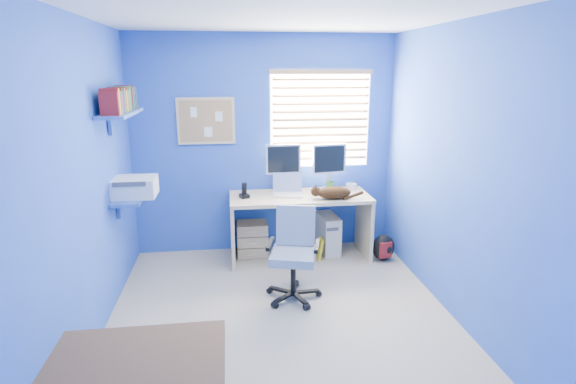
{
  "coord_description": "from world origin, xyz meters",
  "views": [
    {
      "loc": [
        -0.41,
        -3.53,
        2.1
      ],
      "look_at": [
        0.15,
        0.65,
        0.95
      ],
      "focal_mm": 28.0,
      "sensor_mm": 36.0,
      "label": 1
    }
  ],
  "objects": [
    {
      "name": "cat",
      "position": [
        0.71,
        1.07,
        0.81
      ],
      "size": [
        0.41,
        0.26,
        0.14
      ],
      "primitive_type": "ellipsoid",
      "rotation": [
        0.0,
        0.0,
        -0.17
      ],
      "color": "black",
      "rests_on": "desk"
    },
    {
      "name": "floor",
      "position": [
        0.0,
        0.0,
        0.0
      ],
      "size": [
        3.0,
        3.2,
        0.0
      ],
      "primitive_type": "cube",
      "color": "#A39686",
      "rests_on": "ground"
    },
    {
      "name": "corkboard",
      "position": [
        -0.65,
        1.58,
        1.55
      ],
      "size": [
        0.64,
        0.02,
        0.52
      ],
      "color": "#CAB087",
      "rests_on": "ground"
    },
    {
      "name": "monitor_left",
      "position": [
        0.21,
        1.51,
        1.01
      ],
      "size": [
        0.4,
        0.13,
        0.54
      ],
      "primitive_type": "cube",
      "rotation": [
        0.0,
        0.0,
        0.03
      ],
      "color": "silver",
      "rests_on": "desk"
    },
    {
      "name": "monitor_right",
      "position": [
        0.74,
        1.46,
        1.01
      ],
      "size": [
        0.41,
        0.18,
        0.54
      ],
      "primitive_type": "cube",
      "rotation": [
        0.0,
        0.0,
        0.15
      ],
      "color": "silver",
      "rests_on": "desk"
    },
    {
      "name": "phone",
      "position": [
        -0.26,
        1.24,
        0.82
      ],
      "size": [
        0.12,
        0.13,
        0.17
      ],
      "primitive_type": "cube",
      "rotation": [
        0.0,
        0.0,
        0.33
      ],
      "color": "black",
      "rests_on": "desk"
    },
    {
      "name": "ceiling",
      "position": [
        0.0,
        0.0,
        2.5
      ],
      "size": [
        3.0,
        3.2,
        0.0
      ],
      "primitive_type": "cube",
      "color": "white",
      "rests_on": "wall_back"
    },
    {
      "name": "window_blinds",
      "position": [
        0.65,
        1.57,
        1.55
      ],
      "size": [
        1.15,
        0.05,
        1.1
      ],
      "color": "white",
      "rests_on": "ground"
    },
    {
      "name": "wall_back",
      "position": [
        0.0,
        1.6,
        1.25
      ],
      "size": [
        3.0,
        0.01,
        2.5
      ],
      "primitive_type": "cube",
      "color": "blue",
      "rests_on": "ground"
    },
    {
      "name": "wall_shelves",
      "position": [
        -1.35,
        0.75,
        1.43
      ],
      "size": [
        0.42,
        0.9,
        1.05
      ],
      "color": "#3A5CB1",
      "rests_on": "ground"
    },
    {
      "name": "office_chair",
      "position": [
        0.16,
        0.33,
        0.32
      ],
      "size": [
        0.61,
        0.61,
        0.86
      ],
      "color": "black",
      "rests_on": "floor"
    },
    {
      "name": "wall_right",
      "position": [
        1.5,
        0.0,
        1.25
      ],
      "size": [
        0.01,
        3.2,
        2.5
      ],
      "primitive_type": "cube",
      "color": "blue",
      "rests_on": "ground"
    },
    {
      "name": "yellow_book",
      "position": [
        0.59,
        1.17,
        0.12
      ],
      "size": [
        0.03,
        0.17,
        0.24
      ],
      "primitive_type": "cube",
      "color": "yellow",
      "rests_on": "floor"
    },
    {
      "name": "tower_pc",
      "position": [
        0.73,
        1.37,
        0.23
      ],
      "size": [
        0.23,
        0.46,
        0.45
      ],
      "primitive_type": "cube",
      "rotation": [
        0.0,
        0.0,
        0.09
      ],
      "color": "beige",
      "rests_on": "floor"
    },
    {
      "name": "backpack",
      "position": [
        1.29,
        1.03,
        0.15
      ],
      "size": [
        0.3,
        0.26,
        0.3
      ],
      "primitive_type": "ellipsoid",
      "rotation": [
        0.0,
        0.0,
        0.26
      ],
      "color": "black",
      "rests_on": "floor"
    },
    {
      "name": "desk",
      "position": [
        0.36,
        1.26,
        0.37
      ],
      "size": [
        1.56,
        0.65,
        0.74
      ],
      "primitive_type": "cube",
      "color": "#CAB087",
      "rests_on": "floor"
    },
    {
      "name": "wall_front",
      "position": [
        0.0,
        -1.6,
        1.25
      ],
      "size": [
        3.0,
        0.01,
        2.5
      ],
      "primitive_type": "cube",
      "color": "blue",
      "rests_on": "ground"
    },
    {
      "name": "cd_spindle",
      "position": [
        1.01,
        1.43,
        0.78
      ],
      "size": [
        0.13,
        0.13,
        0.07
      ],
      "primitive_type": "cylinder",
      "color": "silver",
      "rests_on": "desk"
    },
    {
      "name": "mug",
      "position": [
        0.75,
        1.44,
        0.79
      ],
      "size": [
        0.1,
        0.09,
        0.1
      ],
      "primitive_type": "imported",
      "color": "#378431",
      "rests_on": "desk"
    },
    {
      "name": "wall_left",
      "position": [
        -1.5,
        0.0,
        1.25
      ],
      "size": [
        0.01,
        3.2,
        2.5
      ],
      "primitive_type": "cube",
      "color": "blue",
      "rests_on": "ground"
    },
    {
      "name": "drawer_boxes",
      "position": [
        -0.17,
        1.37,
        0.2
      ],
      "size": [
        0.35,
        0.28,
        0.41
      ],
      "primitive_type": "cube",
      "color": "tan",
      "rests_on": "floor"
    },
    {
      "name": "laptop",
      "position": [
        0.23,
        1.28,
        0.85
      ],
      "size": [
        0.36,
        0.3,
        0.22
      ],
      "primitive_type": "cube",
      "rotation": [
        0.0,
        0.0,
        -0.12
      ],
      "color": "silver",
      "rests_on": "desk"
    }
  ]
}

